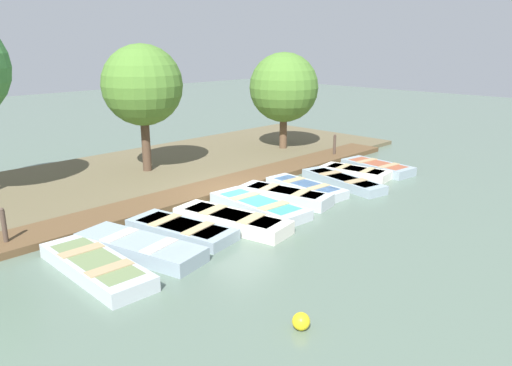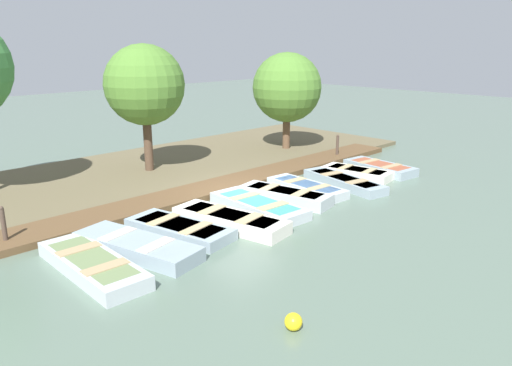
% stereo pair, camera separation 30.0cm
% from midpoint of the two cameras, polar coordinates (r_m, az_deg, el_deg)
% --- Properties ---
extents(ground_plane, '(80.00, 80.00, 0.00)m').
position_cam_midpoint_polar(ground_plane, '(17.23, -1.15, -1.67)').
color(ground_plane, '#566B5B').
extents(shore_bank, '(8.00, 24.00, 0.18)m').
position_cam_midpoint_polar(shore_bank, '(20.98, -10.64, 1.51)').
color(shore_bank, brown).
rests_on(shore_bank, ground_plane).
extents(dock_walkway, '(1.55, 19.78, 0.20)m').
position_cam_midpoint_polar(dock_walkway, '(18.13, -4.02, -0.47)').
color(dock_walkway, brown).
rests_on(dock_walkway, ground_plane).
extents(rowboat_0, '(3.62, 1.24, 0.38)m').
position_cam_midpoint_polar(rowboat_0, '(12.33, -17.53, -8.88)').
color(rowboat_0, '#B2BCC1').
rests_on(rowboat_0, ground_plane).
extents(rowboat_1, '(3.72, 1.89, 0.40)m').
position_cam_midpoint_polar(rowboat_1, '(13.07, -12.81, -7.03)').
color(rowboat_1, '#8C9EA8').
rests_on(rowboat_1, ground_plane).
extents(rowboat_2, '(3.35, 1.79, 0.34)m').
position_cam_midpoint_polar(rowboat_2, '(14.10, -8.13, -5.20)').
color(rowboat_2, '#8C9EA8').
rests_on(rowboat_2, ground_plane).
extents(rowboat_3, '(3.73, 1.71, 0.40)m').
position_cam_midpoint_polar(rowboat_3, '(14.53, -2.38, -4.24)').
color(rowboat_3, silver).
rests_on(rowboat_3, ground_plane).
extents(rowboat_4, '(3.59, 1.41, 0.35)m').
position_cam_midpoint_polar(rowboat_4, '(15.86, 0.82, -2.60)').
color(rowboat_4, '#B2BCC1').
rests_on(rowboat_4, ground_plane).
extents(rowboat_5, '(3.31, 1.58, 0.43)m').
position_cam_midpoint_polar(rowboat_5, '(16.78, 3.84, -1.44)').
color(rowboat_5, '#B2BCC1').
rests_on(rowboat_5, ground_plane).
extents(rowboat_6, '(3.20, 1.24, 0.33)m').
position_cam_midpoint_polar(rowboat_6, '(17.92, 6.28, -0.53)').
color(rowboat_6, '#B2BCC1').
rests_on(rowboat_6, ground_plane).
extents(rowboat_7, '(3.71, 1.65, 0.35)m').
position_cam_midpoint_polar(rowboat_7, '(18.89, 10.46, 0.18)').
color(rowboat_7, '#8C9EA8').
rests_on(rowboat_7, ground_plane).
extents(rowboat_8, '(2.82, 1.40, 0.36)m').
position_cam_midpoint_polar(rowboat_8, '(20.19, 11.89, 1.15)').
color(rowboat_8, silver).
rests_on(rowboat_8, ground_plane).
extents(rowboat_9, '(3.06, 1.51, 0.37)m').
position_cam_midpoint_polar(rowboat_9, '(21.24, 14.36, 1.72)').
color(rowboat_9, '#8C9EA8').
rests_on(rowboat_9, ground_plane).
extents(mooring_post_near, '(0.12, 0.12, 1.13)m').
position_cam_midpoint_polar(mooring_post_near, '(14.46, -26.33, -4.50)').
color(mooring_post_near, '#47382D').
rests_on(mooring_post_near, ground_plane).
extents(mooring_post_far, '(0.12, 0.12, 1.13)m').
position_cam_midpoint_polar(mooring_post_far, '(23.12, 9.64, 4.12)').
color(mooring_post_far, '#47382D').
rests_on(mooring_post_far, ground_plane).
extents(buoy, '(0.34, 0.34, 0.34)m').
position_cam_midpoint_polar(buoy, '(9.67, 5.21, -15.51)').
color(buoy, yellow).
rests_on(buoy, ground_plane).
extents(park_tree_left, '(3.12, 3.12, 5.14)m').
position_cam_midpoint_polar(park_tree_left, '(20.09, -12.19, 10.84)').
color(park_tree_left, '#4C3828').
rests_on(park_tree_left, ground_plane).
extents(park_tree_center, '(3.26, 3.26, 4.73)m').
position_cam_midpoint_polar(park_tree_center, '(24.03, 3.93, 10.81)').
color(park_tree_center, brown).
rests_on(park_tree_center, ground_plane).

